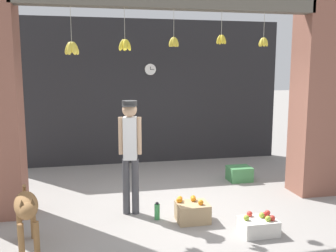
{
  "coord_description": "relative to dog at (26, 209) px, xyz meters",
  "views": [
    {
      "loc": [
        -1.27,
        -5.54,
        2.21
      ],
      "look_at": [
        0.0,
        0.46,
        1.26
      ],
      "focal_mm": 40.0,
      "sensor_mm": 36.0,
      "label": 1
    }
  ],
  "objects": [
    {
      "name": "ground_plane",
      "position": [
        2.06,
        0.96,
        -0.53
      ],
      "size": [
        60.0,
        60.0,
        0.0
      ],
      "primitive_type": "plane",
      "color": "gray"
    },
    {
      "name": "shop_back_wall",
      "position": [
        2.06,
        4.08,
        1.13
      ],
      "size": [
        6.53,
        0.12,
        3.33
      ],
      "primitive_type": "cube",
      "color": "#232326",
      "rests_on": "ground_plane"
    },
    {
      "name": "shop_pillar_right",
      "position": [
        4.67,
        1.26,
        1.13
      ],
      "size": [
        0.7,
        0.6,
        3.33
      ],
      "primitive_type": "cube",
      "color": "brown",
      "rests_on": "ground_plane"
    },
    {
      "name": "storefront_awning",
      "position": [
        2.04,
        1.08,
        2.64
      ],
      "size": [
        4.63,
        0.27,
        0.94
      ],
      "color": "#5B564C"
    },
    {
      "name": "dog",
      "position": [
        0.0,
        0.0,
        0.0
      ],
      "size": [
        0.42,
        1.01,
        0.76
      ],
      "rotation": [
        0.0,
        0.0,
        -1.37
      ],
      "color": "olive",
      "rests_on": "ground_plane"
    },
    {
      "name": "shopkeeper",
      "position": [
        1.37,
        0.9,
        0.51
      ],
      "size": [
        0.34,
        0.3,
        1.74
      ],
      "rotation": [
        0.0,
        0.0,
        2.95
      ],
      "color": "#424247",
      "rests_on": "ground_plane"
    },
    {
      "name": "fruit_crate_oranges",
      "position": [
        2.21,
        0.42,
        -0.38
      ],
      "size": [
        0.46,
        0.38,
        0.34
      ],
      "color": "tan",
      "rests_on": "ground_plane"
    },
    {
      "name": "fruit_crate_apples",
      "position": [
        2.97,
        -0.18,
        -0.41
      ],
      "size": [
        0.48,
        0.36,
        0.28
      ],
      "color": "silver",
      "rests_on": "ground_plane"
    },
    {
      "name": "produce_box_green",
      "position": [
        3.67,
        2.16,
        -0.39
      ],
      "size": [
        0.45,
        0.38,
        0.28
      ],
      "primitive_type": "cube",
      "color": "#42844C",
      "rests_on": "ground_plane"
    },
    {
      "name": "water_bottle",
      "position": [
        1.72,
        0.6,
        -0.41
      ],
      "size": [
        0.08,
        0.08,
        0.26
      ],
      "color": "#38934C",
      "rests_on": "ground_plane"
    },
    {
      "name": "wall_clock",
      "position": [
        2.19,
        4.0,
        1.66
      ],
      "size": [
        0.27,
        0.03,
        0.27
      ],
      "color": "black"
    }
  ]
}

